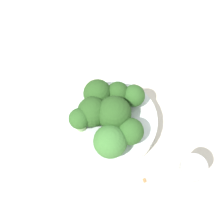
# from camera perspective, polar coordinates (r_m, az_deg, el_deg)

# --- Properties ---
(ground_plane) EXTENTS (3.00, 3.00, 0.00)m
(ground_plane) POSITION_cam_1_polar(r_m,az_deg,el_deg) (0.59, 0.00, -2.72)
(ground_plane) COLOR beige
(bowl) EXTENTS (0.17, 0.17, 0.04)m
(bowl) POSITION_cam_1_polar(r_m,az_deg,el_deg) (0.58, 0.00, -2.07)
(bowl) COLOR silver
(bowl) RESTS_ON ground_plane
(broccoli_floret_0) EXTENTS (0.06, 0.06, 0.07)m
(broccoli_floret_0) POSITION_cam_1_polar(r_m,az_deg,el_deg) (0.53, 0.60, -0.05)
(broccoli_floret_0) COLOR #8EB770
(broccoli_floret_0) RESTS_ON bowl
(broccoli_floret_1) EXTENTS (0.05, 0.05, 0.05)m
(broccoli_floret_1) POSITION_cam_1_polar(r_m,az_deg,el_deg) (0.55, -2.64, 3.35)
(broccoli_floret_1) COLOR #84AD66
(broccoli_floret_1) RESTS_ON bowl
(broccoli_floret_2) EXTENTS (0.04, 0.04, 0.06)m
(broccoli_floret_2) POSITION_cam_1_polar(r_m,az_deg,el_deg) (0.53, -5.94, -1.41)
(broccoli_floret_2) COLOR #8EB770
(broccoli_floret_2) RESTS_ON bowl
(broccoli_floret_3) EXTENTS (0.06, 0.06, 0.06)m
(broccoli_floret_3) POSITION_cam_1_polar(r_m,az_deg,el_deg) (0.52, -0.31, -5.43)
(broccoli_floret_3) COLOR #84AD66
(broccoli_floret_3) RESTS_ON bowl
(broccoli_floret_4) EXTENTS (0.05, 0.05, 0.06)m
(broccoli_floret_4) POSITION_cam_1_polar(r_m,az_deg,el_deg) (0.53, -3.53, -0.00)
(broccoli_floret_4) COLOR #7A9E5B
(broccoli_floret_4) RESTS_ON bowl
(broccoli_floret_5) EXTENTS (0.04, 0.04, 0.05)m
(broccoli_floret_5) POSITION_cam_1_polar(r_m,az_deg,el_deg) (0.55, 1.05, 3.47)
(broccoli_floret_5) COLOR #7A9E5B
(broccoli_floret_5) RESTS_ON bowl
(broccoli_floret_6) EXTENTS (0.04, 0.04, 0.05)m
(broccoli_floret_6) POSITION_cam_1_polar(r_m,az_deg,el_deg) (0.55, 4.09, 2.81)
(broccoli_floret_6) COLOR #7A9E5B
(broccoli_floret_6) RESTS_ON bowl
(broccoli_floret_7) EXTENTS (0.05, 0.05, 0.05)m
(broccoli_floret_7) POSITION_cam_1_polar(r_m,az_deg,el_deg) (0.52, 3.63, -3.33)
(broccoli_floret_7) COLOR #8EB770
(broccoli_floret_7) RESTS_ON bowl
(pepper_shaker) EXTENTS (0.04, 0.04, 0.08)m
(pepper_shaker) POSITION_cam_1_polar(r_m,az_deg,el_deg) (0.54, 13.85, -10.67)
(pepper_shaker) COLOR silver
(pepper_shaker) RESTS_ON ground_plane
(almond_crumb_0) EXTENTS (0.01, 0.01, 0.01)m
(almond_crumb_0) POSITION_cam_1_polar(r_m,az_deg,el_deg) (0.56, 5.97, -12.31)
(almond_crumb_0) COLOR olive
(almond_crumb_0) RESTS_ON ground_plane
(almond_crumb_1) EXTENTS (0.01, 0.01, 0.01)m
(almond_crumb_1) POSITION_cam_1_polar(r_m,az_deg,el_deg) (0.63, 3.48, 4.90)
(almond_crumb_1) COLOR #AD7F4C
(almond_crumb_1) RESTS_ON ground_plane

